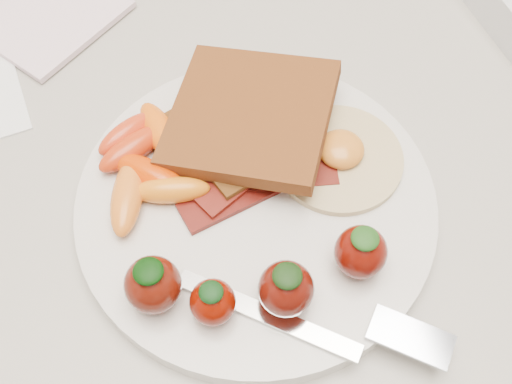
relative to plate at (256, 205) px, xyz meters
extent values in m
cube|color=gray|center=(0.01, 0.13, -0.46)|extent=(2.00, 0.60, 0.90)
cylinder|color=silver|center=(0.00, 0.00, 0.00)|extent=(0.27, 0.27, 0.02)
cube|color=#321403|center=(0.00, 0.06, 0.02)|extent=(0.12, 0.12, 0.01)
cube|color=#4E230E|center=(0.01, 0.06, 0.03)|extent=(0.16, 0.16, 0.03)
cylinder|color=beige|center=(0.07, 0.02, 0.01)|extent=(0.12, 0.12, 0.01)
ellipsoid|color=orange|center=(0.07, 0.02, 0.02)|extent=(0.04, 0.04, 0.02)
cube|color=#450603|center=(0.00, 0.01, 0.01)|extent=(0.11, 0.06, 0.00)
cube|color=#480509|center=(0.01, 0.02, 0.01)|extent=(0.11, 0.04, 0.00)
cube|color=#501108|center=(0.00, 0.03, 0.02)|extent=(0.10, 0.08, 0.00)
ellipsoid|color=#BB2F0C|center=(-0.09, 0.06, 0.02)|extent=(0.06, 0.05, 0.02)
ellipsoid|color=#CC3400|center=(-0.07, 0.03, 0.02)|extent=(0.06, 0.06, 0.02)
ellipsoid|color=orange|center=(-0.09, 0.01, 0.02)|extent=(0.04, 0.07, 0.02)
ellipsoid|color=#E85B0A|center=(-0.06, 0.07, 0.02)|extent=(0.04, 0.07, 0.02)
ellipsoid|color=red|center=(-0.09, 0.07, 0.02)|extent=(0.05, 0.04, 0.02)
ellipsoid|color=orange|center=(-0.06, 0.01, 0.02)|extent=(0.06, 0.03, 0.02)
ellipsoid|color=#4B0E06|center=(-0.08, -0.06, 0.03)|extent=(0.04, 0.04, 0.04)
ellipsoid|color=black|center=(-0.08, -0.06, 0.05)|extent=(0.02, 0.02, 0.01)
ellipsoid|color=#610B01|center=(-0.04, -0.08, 0.03)|extent=(0.03, 0.03, 0.03)
ellipsoid|color=black|center=(-0.04, -0.08, 0.04)|extent=(0.02, 0.02, 0.01)
ellipsoid|color=#490C05|center=(0.00, -0.08, 0.03)|extent=(0.04, 0.04, 0.04)
ellipsoid|color=black|center=(0.00, -0.08, 0.05)|extent=(0.02, 0.02, 0.01)
ellipsoid|color=#530A04|center=(0.06, -0.07, 0.03)|extent=(0.04, 0.04, 0.04)
ellipsoid|color=#193F11|center=(0.06, -0.07, 0.05)|extent=(0.02, 0.02, 0.01)
cube|color=silver|center=(-0.01, -0.09, 0.01)|extent=(0.11, 0.09, 0.00)
cube|color=silver|center=(0.08, -0.12, 0.01)|extent=(0.06, 0.05, 0.00)
cube|color=silver|center=(-0.17, 0.26, 0.00)|extent=(0.21, 0.21, 0.01)
camera|label=1|loc=(-0.04, -0.24, 0.42)|focal=45.00mm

